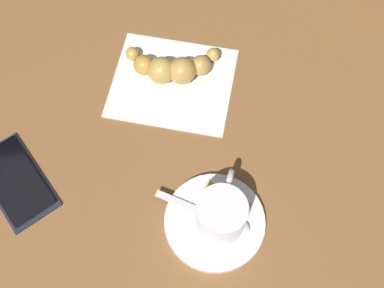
# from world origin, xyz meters

# --- Properties ---
(ground_plane) EXTENTS (1.80, 1.80, 0.00)m
(ground_plane) POSITION_xyz_m (0.00, 0.00, 0.00)
(ground_plane) COLOR brown
(saucer) EXTENTS (0.13, 0.13, 0.01)m
(saucer) POSITION_xyz_m (0.10, 0.03, 0.01)
(saucer) COLOR white
(saucer) RESTS_ON ground
(espresso_cup) EXTENTS (0.09, 0.06, 0.05)m
(espresso_cup) POSITION_xyz_m (0.10, 0.04, 0.04)
(espresso_cup) COLOR white
(espresso_cup) RESTS_ON saucer
(teaspoon) EXTENTS (0.07, 0.12, 0.01)m
(teaspoon) POSITION_xyz_m (0.10, 0.03, 0.01)
(teaspoon) COLOR silver
(teaspoon) RESTS_ON saucer
(sugar_packet) EXTENTS (0.05, 0.06, 0.01)m
(sugar_packet) POSITION_xyz_m (0.07, 0.05, 0.01)
(sugar_packet) COLOR tan
(sugar_packet) RESTS_ON saucer
(napkin) EXTENTS (0.20, 0.21, 0.00)m
(napkin) POSITION_xyz_m (-0.12, -0.01, 0.00)
(napkin) COLOR white
(napkin) RESTS_ON ground
(croissant) EXTENTS (0.08, 0.15, 0.04)m
(croissant) POSITION_xyz_m (-0.13, -0.01, 0.02)
(croissant) COLOR gold
(croissant) RESTS_ON napkin
(cell_phone) EXTENTS (0.15, 0.12, 0.01)m
(cell_phone) POSITION_xyz_m (0.01, -0.23, 0.00)
(cell_phone) COLOR #1E2330
(cell_phone) RESTS_ON ground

